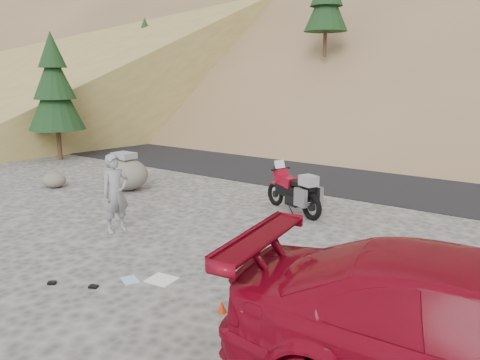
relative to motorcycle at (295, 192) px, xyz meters
The scene contains 14 objects.
ground 3.54m from the motorcycle, 97.93° to the right, with size 140.00×140.00×0.00m, color #474542.
road 5.58m from the motorcycle, 94.98° to the left, with size 120.00×7.00×0.05m, color black.
conifer_verge 11.77m from the motorcycle, behind, with size 2.20×2.20×5.04m.
motorcycle is the anchor object (origin of this frame).
man 4.34m from the motorcycle, 125.53° to the right, with size 0.63×0.41×1.72m, color gray.
boulder 5.40m from the motorcycle, behind, with size 1.71×1.55×1.14m.
small_rock 7.60m from the motorcycle, 165.37° to the right, with size 0.93×0.89×0.45m.
gear_white_cloth 4.77m from the motorcycle, 88.76° to the right, with size 0.46×0.41×0.02m, color white.
gear_blue_mat 5.38m from the motorcycle, 65.59° to the right, with size 0.16×0.16×0.41m, color #19299B.
gear_bottle 5.62m from the motorcycle, 63.77° to the right, with size 0.08×0.08×0.21m, color #19299B.
gear_funnel 5.28m from the motorcycle, 72.24° to the right, with size 0.14×0.14×0.18m, color #AE290B.
gear_glove_a 5.65m from the motorcycle, 96.00° to the right, with size 0.14×0.10×0.04m, color black.
gear_glove_b 6.07m from the motorcycle, 102.00° to the right, with size 0.13×0.10×0.04m, color black.
gear_blue_cloth 5.10m from the motorcycle, 93.63° to the right, with size 0.33×0.24×0.01m, color #94C3E5.
Camera 1 is at (5.94, -6.43, 3.38)m, focal length 35.00 mm.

